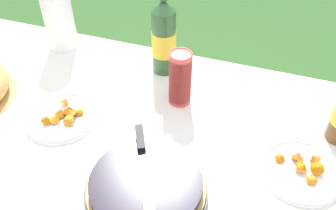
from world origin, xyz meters
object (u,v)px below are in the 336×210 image
(snack_plate_left, at_px, (302,170))
(paper_towel_roll, at_px, (58,15))
(serving_knife, at_px, (144,170))
(cider_bottle_green, at_px, (164,37))
(snack_plate_right, at_px, (62,117))
(berry_tart, at_px, (146,188))
(cup_stack, at_px, (180,78))

(snack_plate_left, xyz_separation_m, paper_towel_roll, (-0.93, 0.34, 0.12))
(serving_knife, height_order, paper_towel_roll, paper_towel_roll)
(cider_bottle_green, relative_size, snack_plate_right, 1.58)
(serving_knife, bearing_deg, berry_tart, -0.00)
(paper_towel_roll, bearing_deg, snack_plate_right, -61.11)
(serving_knife, height_order, cup_stack, cup_stack)
(serving_knife, height_order, snack_plate_right, serving_knife)
(snack_plate_right, bearing_deg, cider_bottle_green, 57.48)
(serving_knife, distance_m, snack_plate_right, 0.37)
(cider_bottle_green, xyz_separation_m, snack_plate_left, (0.51, -0.32, -0.12))
(berry_tart, bearing_deg, paper_towel_roll, 135.56)
(snack_plate_left, bearing_deg, serving_knife, -156.54)
(serving_knife, bearing_deg, snack_plate_left, 86.46)
(snack_plate_right, height_order, paper_towel_roll, paper_towel_roll)
(snack_plate_left, bearing_deg, paper_towel_roll, 159.68)
(snack_plate_left, bearing_deg, cider_bottle_green, 147.46)
(cider_bottle_green, bearing_deg, cup_stack, -54.57)
(cider_bottle_green, bearing_deg, serving_knife, -76.87)
(berry_tart, relative_size, snack_plate_left, 1.43)
(cider_bottle_green, bearing_deg, snack_plate_right, -122.52)
(cider_bottle_green, distance_m, paper_towel_roll, 0.42)
(serving_knife, xyz_separation_m, snack_plate_left, (0.39, 0.17, -0.05))
(berry_tart, height_order, cup_stack, cup_stack)
(paper_towel_roll, bearing_deg, serving_knife, -43.72)
(berry_tart, height_order, serving_knife, serving_knife)
(berry_tart, xyz_separation_m, cider_bottle_green, (-0.13, 0.52, 0.11))
(snack_plate_right, bearing_deg, paper_towel_roll, 118.89)
(berry_tart, distance_m, snack_plate_left, 0.43)
(cup_stack, height_order, cider_bottle_green, cider_bottle_green)
(cider_bottle_green, bearing_deg, snack_plate_left, -32.54)
(serving_knife, relative_size, snack_plate_right, 1.54)
(snack_plate_left, bearing_deg, berry_tart, -152.61)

